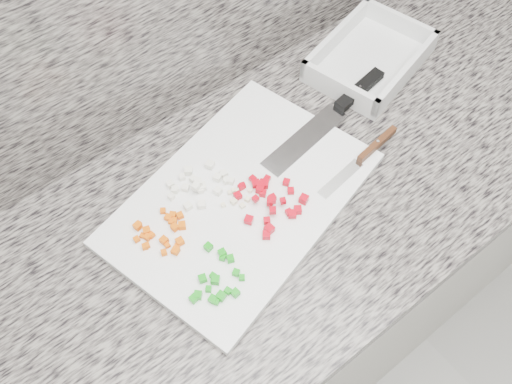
{
  "coord_description": "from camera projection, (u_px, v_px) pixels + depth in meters",
  "views": [
    {
      "loc": [
        -0.37,
        1.0,
        1.83
      ],
      "look_at": [
        -0.01,
        1.45,
        0.94
      ],
      "focal_mm": 40.0,
      "sensor_mm": 36.0,
      "label": 1
    }
  ],
  "objects": [
    {
      "name": "cabinet",
      "position": [
        262.0,
        297.0,
        1.48
      ],
      "size": [
        3.92,
        0.62,
        0.86
      ],
      "primitive_type": "cube",
      "color": "beige",
      "rests_on": "ground"
    },
    {
      "name": "countertop",
      "position": [
        264.0,
        208.0,
        1.11
      ],
      "size": [
        3.96,
        0.64,
        0.04
      ],
      "primitive_type": "cube",
      "color": "slate",
      "rests_on": "cabinet"
    },
    {
      "name": "cutting_board",
      "position": [
        241.0,
        199.0,
        1.08
      ],
      "size": [
        0.57,
        0.45,
        0.02
      ],
      "primitive_type": "cube",
      "rotation": [
        0.0,
        0.0,
        0.26
      ],
      "color": "white",
      "rests_on": "countertop"
    },
    {
      "name": "carrot_pile",
      "position": [
        163.0,
        232.0,
        1.03
      ],
      "size": [
        0.1,
        0.1,
        0.01
      ],
      "color": "#DE5904",
      "rests_on": "cutting_board"
    },
    {
      "name": "onion_pile",
      "position": [
        199.0,
        184.0,
        1.08
      ],
      "size": [
        0.12,
        0.1,
        0.02
      ],
      "color": "white",
      "rests_on": "cutting_board"
    },
    {
      "name": "green_pepper_pile",
      "position": [
        217.0,
        280.0,
        0.98
      ],
      "size": [
        0.11,
        0.11,
        0.01
      ],
      "color": "#0D910F",
      "rests_on": "cutting_board"
    },
    {
      "name": "red_pepper_pile",
      "position": [
        270.0,
        201.0,
        1.06
      ],
      "size": [
        0.13,
        0.13,
        0.02
      ],
      "color": "#B40212",
      "rests_on": "cutting_board"
    },
    {
      "name": "garlic_pile",
      "position": [
        238.0,
        198.0,
        1.07
      ],
      "size": [
        0.07,
        0.05,
        0.01
      ],
      "color": "beige",
      "rests_on": "cutting_board"
    },
    {
      "name": "chef_knife",
      "position": [
        341.0,
        106.0,
        1.19
      ],
      "size": [
        0.36,
        0.09,
        0.02
      ],
      "rotation": [
        0.0,
        0.0,
        0.15
      ],
      "color": "silver",
      "rests_on": "cutting_board"
    },
    {
      "name": "paring_knife",
      "position": [
        368.0,
        153.0,
        1.12
      ],
      "size": [
        0.22,
        0.04,
        0.02
      ],
      "rotation": [
        0.0,
        0.0,
        0.12
      ],
      "color": "silver",
      "rests_on": "cutting_board"
    },
    {
      "name": "tray",
      "position": [
        370.0,
        59.0,
        1.27
      ],
      "size": [
        0.31,
        0.25,
        0.06
      ],
      "rotation": [
        0.0,
        0.0,
        0.25
      ],
      "color": "silver",
      "rests_on": "countertop"
    }
  ]
}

